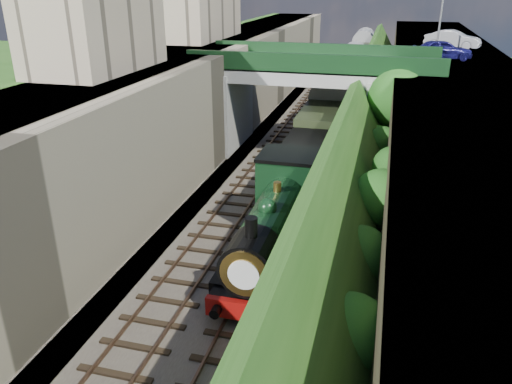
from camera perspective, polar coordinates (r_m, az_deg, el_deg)
name	(u,v)px	position (r m, az deg, el deg)	size (l,w,h in m)	color
trackbed	(296,170)	(32.12, 4.54, 2.47)	(10.00, 90.00, 0.20)	#473F38
retaining_wall	(213,113)	(32.47, -4.97, 8.97)	(1.00, 90.00, 7.00)	#756B56
street_plateau_left	(162,110)	(33.78, -10.65, 9.21)	(6.00, 90.00, 7.00)	#262628
street_plateau_right	(460,136)	(31.05, 22.31, 5.96)	(8.00, 90.00, 6.25)	#262628
embankment_slope	(375,158)	(27.32, 13.46, 3.82)	(4.74, 90.00, 6.46)	#1E4714
track_left	(265,166)	(32.45, 1.07, 3.03)	(2.50, 90.00, 0.20)	black
track_right	(314,170)	(31.89, 6.67, 2.51)	(2.50, 90.00, 0.20)	black
road_bridge	(322,97)	(34.68, 7.54, 10.74)	(16.00, 6.40, 7.25)	gray
building_near	(96,30)	(27.94, -17.84, 17.20)	(4.00, 8.00, 4.00)	gray
tree	(399,101)	(31.59, 15.99, 9.92)	(3.60, 3.80, 6.60)	black
lamppost	(443,7)	(40.87, 20.55, 19.18)	(0.87, 0.15, 6.00)	gray
car_blue	(442,50)	(38.12, 20.50, 14.99)	(1.60, 3.98, 1.35)	navy
car_silver	(453,39)	(45.08, 21.55, 15.92)	(1.49, 4.28, 1.41)	#ACADB1
locomotive	(276,223)	(21.08, 2.28, -3.58)	(3.10, 10.22, 3.83)	black
tender	(305,170)	(27.84, 5.61, 2.49)	(2.70, 6.00, 3.05)	black
coach_front	(332,110)	(39.70, 8.71, 9.22)	(2.90, 18.00, 3.70)	black
coach_middle	(352,71)	(58.08, 10.95, 13.40)	(2.90, 18.00, 3.70)	black
coach_rear	(363,50)	(76.66, 12.13, 15.55)	(2.90, 18.00, 3.70)	black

